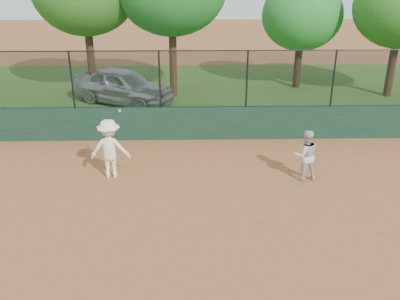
{
  "coord_description": "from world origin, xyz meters",
  "views": [
    {
      "loc": [
        0.55,
        -8.97,
        6.04
      ],
      "look_at": [
        0.8,
        2.2,
        1.2
      ],
      "focal_mm": 40.0,
      "sensor_mm": 36.0,
      "label": 1
    }
  ],
  "objects_px": {
    "parked_car": "(123,86)",
    "player_second": "(305,155)",
    "tree_3": "(302,16)",
    "player_main": "(110,149)"
  },
  "relations": [
    {
      "from": "player_main",
      "to": "player_second",
      "type": "bearing_deg",
      "value": -2.86
    },
    {
      "from": "player_main",
      "to": "tree_3",
      "type": "xyz_separation_m",
      "value": [
        7.73,
        9.86,
        2.6
      ]
    },
    {
      "from": "player_second",
      "to": "tree_3",
      "type": "distance_m",
      "value": 10.7
    },
    {
      "from": "player_main",
      "to": "tree_3",
      "type": "relative_size",
      "value": 0.42
    },
    {
      "from": "player_second",
      "to": "player_main",
      "type": "bearing_deg",
      "value": -11.59
    },
    {
      "from": "parked_car",
      "to": "tree_3",
      "type": "distance_m",
      "value": 9.14
    },
    {
      "from": "parked_car",
      "to": "player_second",
      "type": "xyz_separation_m",
      "value": [
        6.32,
        -7.62,
        -0.02
      ]
    },
    {
      "from": "tree_3",
      "to": "player_main",
      "type": "bearing_deg",
      "value": -128.07
    },
    {
      "from": "parked_car",
      "to": "player_main",
      "type": "xyz_separation_m",
      "value": [
        0.62,
        -7.33,
        0.11
      ]
    },
    {
      "from": "parked_car",
      "to": "player_second",
      "type": "height_order",
      "value": "parked_car"
    }
  ]
}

